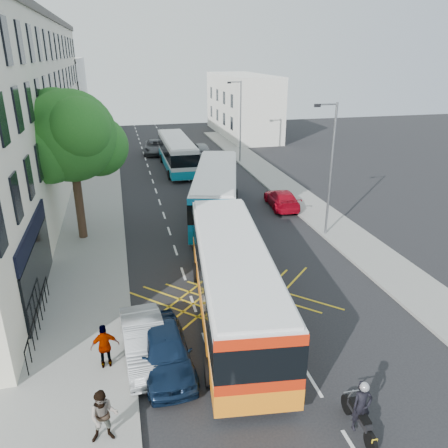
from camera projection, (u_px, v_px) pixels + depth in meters
ground at (312, 381)px, 15.34m from camera, size 120.00×120.00×0.00m
pavement_left at (84, 238)px, 27.00m from camera, size 5.00×70.00×0.15m
pavement_right at (322, 216)px, 30.52m from camera, size 3.00×70.00×0.15m
terrace_main at (2, 111)px, 31.91m from camera, size 8.30×45.00×13.50m
terrace_far at (54, 97)px, 60.12m from camera, size 8.00×20.00×10.00m
building_right at (242, 105)px, 59.66m from camera, size 6.00×18.00×8.00m
street_tree at (71, 137)px, 24.68m from camera, size 6.30×5.70×8.80m
lamp_near at (330, 164)px, 25.85m from camera, size 1.45×0.15×8.00m
lamp_far at (240, 118)px, 43.92m from camera, size 1.45×0.15×8.00m
railings at (38, 318)px, 17.73m from camera, size 0.08×5.60×1.14m
bus_near at (233, 280)px, 18.46m from camera, size 4.25×12.38×3.41m
bus_mid at (216, 192)px, 30.21m from camera, size 5.79×12.28×3.37m
bus_far at (177, 153)px, 42.49m from camera, size 2.75×10.90×3.06m
motorbike at (361, 409)px, 13.01m from camera, size 0.63×2.10×1.86m
parked_car_blue at (165, 350)px, 15.77m from camera, size 1.96×4.48×1.50m
parked_car_silver at (145, 341)px, 16.30m from camera, size 1.77×4.43×1.43m
red_hatchback at (282, 199)px, 32.28m from camera, size 2.24×4.72×1.33m
distant_car_grey at (155, 147)px, 49.44m from camera, size 3.02×5.58×1.49m
distant_car_silver at (201, 148)px, 49.05m from camera, size 1.84×4.05×1.35m
pedestrian_near at (104, 416)px, 12.56m from camera, size 0.87×0.69×1.73m
pedestrian_far at (105, 346)px, 15.57m from camera, size 1.03×0.48×1.72m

